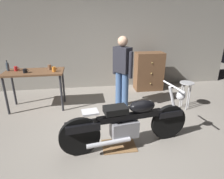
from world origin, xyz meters
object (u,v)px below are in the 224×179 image
object	(u,v)px
person_standing	(122,70)
mug_orange_travel	(54,69)
mug_brown_stoneware	(50,67)
bottle	(8,67)
motorcycle	(128,122)
mug_black_matte	(25,71)
mug_red_diner	(16,69)
shop_stool	(186,88)
wooden_dresser	(149,71)

from	to	relation	value
person_standing	mug_orange_travel	xyz separation A→B (m)	(-1.51, 0.18, 0.03)
mug_brown_stoneware	bottle	bearing A→B (deg)	178.53
motorcycle	mug_black_matte	world-z (taller)	motorcycle
mug_orange_travel	mug_red_diner	bearing A→B (deg)	167.68
person_standing	mug_brown_stoneware	size ratio (longest dim) A/B	14.30
motorcycle	shop_stool	xyz separation A→B (m)	(1.66, 1.22, 0.05)
mug_red_diner	mug_orange_travel	bearing A→B (deg)	-12.32
mug_red_diner	mug_black_matte	bearing A→B (deg)	-39.07
bottle	person_standing	bearing A→B (deg)	-9.11
wooden_dresser	mug_brown_stoneware	distance (m)	2.79
motorcycle	mug_brown_stoneware	xyz separation A→B (m)	(-1.45, 1.85, 0.51)
person_standing	mug_orange_travel	distance (m)	1.52
wooden_dresser	bottle	distance (m)	3.67
mug_brown_stoneware	bottle	world-z (taller)	bottle
mug_brown_stoneware	mug_orange_travel	size ratio (longest dim) A/B	1.03
wooden_dresser	mug_brown_stoneware	xyz separation A→B (m)	(-2.66, -0.75, 0.41)
mug_orange_travel	mug_black_matte	xyz separation A→B (m)	(-0.61, -0.01, -0.01)
person_standing	mug_black_matte	bearing A→B (deg)	48.38
mug_orange_travel	bottle	xyz separation A→B (m)	(-1.04, 0.23, 0.04)
person_standing	bottle	world-z (taller)	person_standing
mug_orange_travel	shop_stool	bearing A→B (deg)	-8.07
motorcycle	person_standing	size ratio (longest dim) A/B	1.30
person_standing	bottle	size ratio (longest dim) A/B	6.93
person_standing	mug_red_diner	distance (m)	2.39
shop_stool	bottle	xyz separation A→B (m)	(-4.02, 0.65, 0.50)
motorcycle	wooden_dresser	distance (m)	2.86
bottle	mug_red_diner	bearing A→B (deg)	-12.12
motorcycle	person_standing	distance (m)	1.55
motorcycle	mug_black_matte	bearing A→B (deg)	131.61
person_standing	wooden_dresser	distance (m)	1.57
mug_black_matte	bottle	xyz separation A→B (m)	(-0.43, 0.24, 0.05)
mug_red_diner	bottle	distance (m)	0.19
person_standing	mug_black_matte	world-z (taller)	person_standing
shop_stool	mug_black_matte	world-z (taller)	mug_black_matte
shop_stool	wooden_dresser	size ratio (longest dim) A/B	0.58
mug_brown_stoneware	motorcycle	bearing A→B (deg)	-51.87
mug_brown_stoneware	mug_red_diner	size ratio (longest dim) A/B	1.07
mug_black_matte	mug_red_diner	distance (m)	0.32
motorcycle	shop_stool	distance (m)	2.06
motorcycle	mug_red_diner	distance (m)	2.89
motorcycle	mug_red_diner	bearing A→B (deg)	131.72
motorcycle	mug_red_diner	size ratio (longest dim) A/B	20.01
mug_orange_travel	bottle	world-z (taller)	bottle
mug_red_diner	bottle	world-z (taller)	bottle
wooden_dresser	person_standing	bearing A→B (deg)	-132.17
motorcycle	wooden_dresser	xyz separation A→B (m)	(1.21, 2.59, 0.10)
wooden_dresser	mug_red_diner	bearing A→B (deg)	-167.33
person_standing	mug_red_diner	xyz separation A→B (m)	(-2.37, 0.37, 0.03)
wooden_dresser	mug_black_matte	distance (m)	3.31
person_standing	mug_orange_travel	size ratio (longest dim) A/B	14.74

